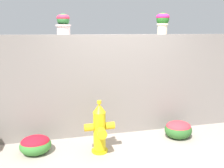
% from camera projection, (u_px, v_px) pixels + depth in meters
% --- Properties ---
extents(ground_plane, '(24.00, 24.00, 0.00)m').
position_uv_depth(ground_plane, '(132.00, 154.00, 3.99)').
color(ground_plane, '#9F9286').
extents(stone_wall, '(6.53, 0.33, 1.93)m').
position_uv_depth(stone_wall, '(117.00, 84.00, 4.75)').
color(stone_wall, gray).
rests_on(stone_wall, ground).
extents(potted_plant_1, '(0.28, 0.28, 0.36)m').
position_uv_depth(potted_plant_1, '(63.00, 23.00, 4.28)').
color(potted_plant_1, silver).
rests_on(potted_plant_1, stone_wall).
extents(potted_plant_2, '(0.26, 0.26, 0.41)m').
position_uv_depth(potted_plant_2, '(163.00, 21.00, 4.68)').
color(potted_plant_2, beige).
rests_on(potted_plant_2, stone_wall).
extents(fire_hydrant, '(0.51, 0.41, 0.89)m').
position_uv_depth(fire_hydrant, '(100.00, 129.00, 3.97)').
color(fire_hydrant, yellow).
rests_on(fire_hydrant, ground).
extents(flower_bush_left, '(0.51, 0.46, 0.31)m').
position_uv_depth(flower_bush_left, '(35.00, 144.00, 3.99)').
color(flower_bush_left, '#3A7D33').
rests_on(flower_bush_left, ground).
extents(flower_bush_right, '(0.52, 0.47, 0.33)m').
position_uv_depth(flower_bush_right, '(178.00, 129.00, 4.58)').
color(flower_bush_right, '#30652A').
rests_on(flower_bush_right, ground).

